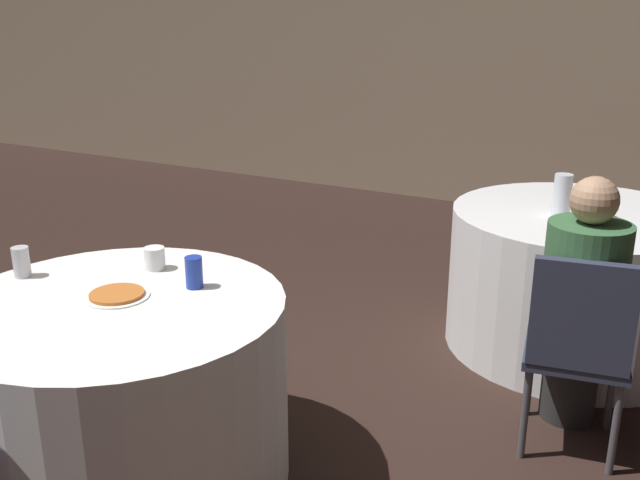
{
  "coord_description": "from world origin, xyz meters",
  "views": [
    {
      "loc": [
        1.55,
        -1.8,
        1.77
      ],
      "look_at": [
        0.21,
        0.64,
        0.85
      ],
      "focal_mm": 40.0,
      "sensor_mm": 36.0,
      "label": 1
    }
  ],
  "objects_px": {
    "pizza_plate_near": "(117,295)",
    "soda_can_silver": "(21,262)",
    "soda_can_blue": "(194,272)",
    "bottle_far": "(562,196)",
    "table_far": "(575,280)",
    "chair_far_south": "(578,339)",
    "table_near": "(125,394)",
    "person_green_jacket": "(580,311)"
  },
  "relations": [
    {
      "from": "pizza_plate_near",
      "to": "soda_can_silver",
      "type": "xyz_separation_m",
      "value": [
        -0.48,
        -0.02,
        0.05
      ]
    },
    {
      "from": "soda_can_blue",
      "to": "bottle_far",
      "type": "distance_m",
      "value": 1.95
    },
    {
      "from": "soda_can_silver",
      "to": "soda_can_blue",
      "type": "xyz_separation_m",
      "value": [
        0.67,
        0.24,
        0.0
      ]
    },
    {
      "from": "soda_can_silver",
      "to": "soda_can_blue",
      "type": "bearing_deg",
      "value": 19.49
    },
    {
      "from": "pizza_plate_near",
      "to": "bottle_far",
      "type": "bearing_deg",
      "value": 56.95
    },
    {
      "from": "table_far",
      "to": "chair_far_south",
      "type": "height_order",
      "value": "chair_far_south"
    },
    {
      "from": "table_near",
      "to": "table_far",
      "type": "height_order",
      "value": "same"
    },
    {
      "from": "bottle_far",
      "to": "soda_can_silver",
      "type": "bearing_deg",
      "value": -131.81
    },
    {
      "from": "soda_can_blue",
      "to": "person_green_jacket",
      "type": "bearing_deg",
      "value": 35.07
    },
    {
      "from": "chair_far_south",
      "to": "soda_can_silver",
      "type": "xyz_separation_m",
      "value": [
        -1.96,
        -0.97,
        0.29
      ]
    },
    {
      "from": "table_near",
      "to": "chair_far_south",
      "type": "xyz_separation_m",
      "value": [
        1.46,
        0.98,
        0.15
      ]
    },
    {
      "from": "table_far",
      "to": "table_near",
      "type": "bearing_deg",
      "value": -122.01
    },
    {
      "from": "table_far",
      "to": "person_green_jacket",
      "type": "distance_m",
      "value": 0.94
    },
    {
      "from": "table_far",
      "to": "chair_far_south",
      "type": "bearing_deg",
      "value": -80.37
    },
    {
      "from": "soda_can_blue",
      "to": "chair_far_south",
      "type": "bearing_deg",
      "value": 29.43
    },
    {
      "from": "pizza_plate_near",
      "to": "person_green_jacket",
      "type": "bearing_deg",
      "value": 37.11
    },
    {
      "from": "person_green_jacket",
      "to": "soda_can_blue",
      "type": "relative_size",
      "value": 9.5
    },
    {
      "from": "table_far",
      "to": "bottle_far",
      "type": "bearing_deg",
      "value": -122.91
    },
    {
      "from": "table_far",
      "to": "soda_can_silver",
      "type": "distance_m",
      "value": 2.74
    },
    {
      "from": "table_far",
      "to": "pizza_plate_near",
      "type": "xyz_separation_m",
      "value": [
        -1.31,
        -2.01,
        0.38
      ]
    },
    {
      "from": "chair_far_south",
      "to": "soda_can_blue",
      "type": "xyz_separation_m",
      "value": [
        -1.3,
        -0.73,
        0.29
      ]
    },
    {
      "from": "table_near",
      "to": "chair_far_south",
      "type": "bearing_deg",
      "value": 33.89
    },
    {
      "from": "table_far",
      "to": "soda_can_blue",
      "type": "relative_size",
      "value": 10.95
    },
    {
      "from": "pizza_plate_near",
      "to": "soda_can_blue",
      "type": "relative_size",
      "value": 1.95
    },
    {
      "from": "table_far",
      "to": "person_green_jacket",
      "type": "relative_size",
      "value": 1.15
    },
    {
      "from": "table_near",
      "to": "pizza_plate_near",
      "type": "height_order",
      "value": "pizza_plate_near"
    },
    {
      "from": "chair_far_south",
      "to": "soda_can_blue",
      "type": "relative_size",
      "value": 7.2
    },
    {
      "from": "table_near",
      "to": "soda_can_blue",
      "type": "relative_size",
      "value": 10.06
    },
    {
      "from": "chair_far_south",
      "to": "pizza_plate_near",
      "type": "height_order",
      "value": "chair_far_south"
    },
    {
      "from": "soda_can_blue",
      "to": "table_near",
      "type": "bearing_deg",
      "value": -123.09
    },
    {
      "from": "table_near",
      "to": "bottle_far",
      "type": "distance_m",
      "value": 2.3
    },
    {
      "from": "chair_far_south",
      "to": "soda_can_silver",
      "type": "distance_m",
      "value": 2.21
    },
    {
      "from": "soda_can_blue",
      "to": "soda_can_silver",
      "type": "bearing_deg",
      "value": -160.51
    },
    {
      "from": "table_far",
      "to": "person_green_jacket",
      "type": "height_order",
      "value": "person_green_jacket"
    },
    {
      "from": "pizza_plate_near",
      "to": "soda_can_silver",
      "type": "distance_m",
      "value": 0.48
    },
    {
      "from": "table_far",
      "to": "chair_far_south",
      "type": "distance_m",
      "value": 1.09
    },
    {
      "from": "chair_far_south",
      "to": "person_green_jacket",
      "type": "bearing_deg",
      "value": 90.0
    },
    {
      "from": "person_green_jacket",
      "to": "soda_can_blue",
      "type": "distance_m",
      "value": 1.57
    },
    {
      "from": "table_near",
      "to": "pizza_plate_near",
      "type": "distance_m",
      "value": 0.39
    },
    {
      "from": "soda_can_blue",
      "to": "bottle_far",
      "type": "xyz_separation_m",
      "value": [
        1.03,
        1.66,
        0.05
      ]
    },
    {
      "from": "pizza_plate_near",
      "to": "bottle_far",
      "type": "xyz_separation_m",
      "value": [
        1.22,
        1.87,
        0.1
      ]
    },
    {
      "from": "table_far",
      "to": "chair_far_south",
      "type": "relative_size",
      "value": 1.52
    }
  ]
}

